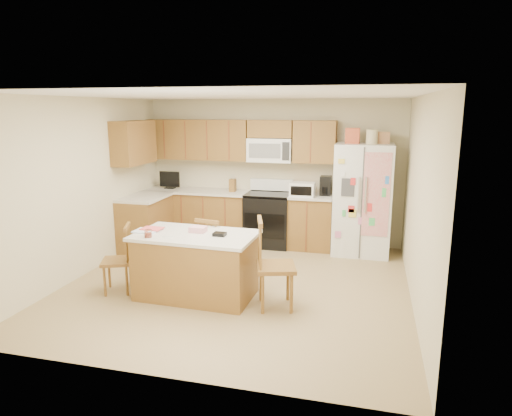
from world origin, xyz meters
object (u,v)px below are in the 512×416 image
(windsor_chair_back, at_px, (213,251))
(stove, at_px, (269,218))
(windsor_chair_right, at_px, (273,266))
(island, at_px, (196,265))
(refrigerator, at_px, (362,198))
(windsor_chair_left, at_px, (119,260))

(windsor_chair_back, bearing_deg, stove, 78.62)
(windsor_chair_right, bearing_deg, island, 175.22)
(refrigerator, distance_m, windsor_chair_left, 3.90)
(windsor_chair_left, xyz_separation_m, windsor_chair_right, (2.04, 0.02, 0.09))
(refrigerator, bearing_deg, windsor_chair_right, -111.42)
(island, bearing_deg, windsor_chair_left, -174.17)
(stove, distance_m, windsor_chair_left, 2.89)
(refrigerator, relative_size, windsor_chair_left, 2.29)
(windsor_chair_back, bearing_deg, windsor_chair_right, -32.95)
(windsor_chair_left, relative_size, windsor_chair_back, 0.99)
(windsor_chair_right, bearing_deg, windsor_chair_back, 147.05)
(stove, bearing_deg, windsor_chair_right, -76.07)
(refrigerator, distance_m, windsor_chair_right, 2.64)
(stove, distance_m, refrigerator, 1.63)
(island, bearing_deg, windsor_chair_back, 87.38)
(windsor_chair_left, bearing_deg, windsor_chair_right, 0.56)
(refrigerator, bearing_deg, windsor_chair_back, -137.40)
(refrigerator, height_order, windsor_chair_back, refrigerator)
(stove, xyz_separation_m, windsor_chair_back, (-0.37, -1.85, -0.05))
(stove, relative_size, windsor_chair_left, 1.27)
(refrigerator, distance_m, island, 3.10)
(windsor_chair_back, relative_size, windsor_chair_right, 0.82)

